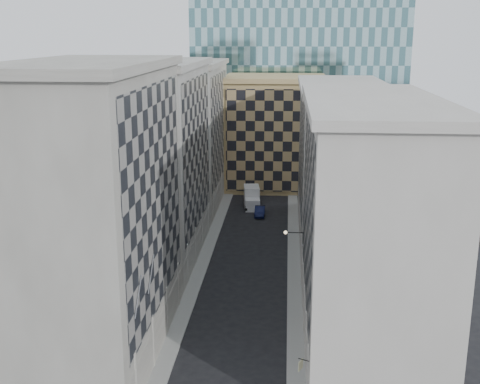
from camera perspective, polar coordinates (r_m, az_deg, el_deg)
The scene contains 14 objects.
sidewalk_west at distance 69.29m, azimuth -3.62°, elevation -6.86°, with size 1.50×100.00×0.15m, color gray.
sidewalk_east at distance 68.66m, azimuth 5.15°, elevation -7.11°, with size 1.50×100.00×0.15m, color gray.
bldg_left_a at distance 49.16m, azimuth -13.50°, elevation -1.93°, with size 10.80×22.80×23.70m.
bldg_left_b at distance 69.87m, azimuth -8.01°, elevation 2.85°, with size 10.80×22.80×22.70m.
bldg_left_c at distance 91.19m, azimuth -5.04°, elevation 5.41°, with size 10.80×22.80×21.70m.
bldg_right_a at distance 51.50m, azimuth 11.82°, elevation -2.81°, with size 10.80×26.80×20.70m.
bldg_right_b at distance 77.63m, azimuth 9.43°, elevation 2.88°, with size 10.80×28.80×19.70m.
tan_block at distance 102.91m, azimuth 3.30°, elevation 5.73°, with size 16.80×14.80×18.80m.
church_tower at distance 115.79m, azimuth 2.57°, elevation 15.45°, with size 7.20×7.20×51.50m.
flagpoles_left at distance 44.61m, azimuth -9.00°, elevation -8.67°, with size 0.10×6.33×2.33m.
bracket_lamp at distance 60.90m, azimuth 4.51°, elevation -3.85°, with size 1.98×0.36×0.36m.
box_truck at distance 91.44m, azimuth 1.13°, elevation -0.61°, with size 2.86×5.76×3.04m.
dark_car at distance 87.14m, azimuth 1.89°, elevation -1.83°, with size 1.45×4.15×1.37m, color #0F1437.
shop_sign at distance 42.72m, azimuth 5.79°, elevation -15.96°, with size 0.75×0.66×0.78m.
Camera 1 is at (4.18, -33.71, 25.64)m, focal length 45.00 mm.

